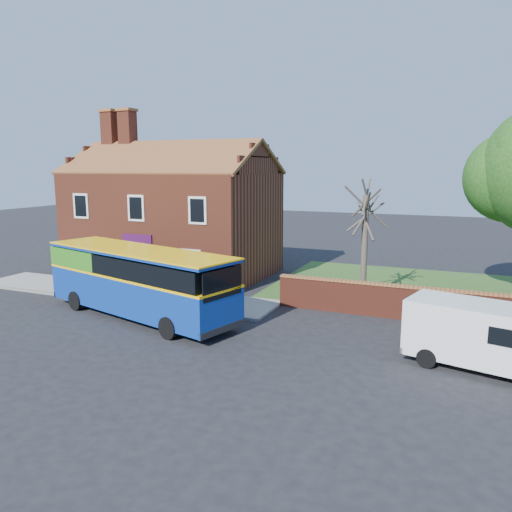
% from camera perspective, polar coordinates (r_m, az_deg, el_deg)
% --- Properties ---
extents(ground, '(120.00, 120.00, 0.00)m').
position_cam_1_polar(ground, '(20.28, -9.59, -9.92)').
color(ground, black).
rests_on(ground, ground).
extents(pavement, '(18.00, 3.50, 0.12)m').
position_cam_1_polar(pavement, '(28.67, -15.23, -4.04)').
color(pavement, gray).
rests_on(pavement, ground).
extents(kerb, '(18.00, 0.15, 0.14)m').
position_cam_1_polar(kerb, '(27.37, -17.49, -4.81)').
color(kerb, slate).
rests_on(kerb, ground).
extents(shop_building, '(12.30, 8.13, 10.50)m').
position_cam_1_polar(shop_building, '(32.72, -9.30, 3.88)').
color(shop_building, brown).
rests_on(shop_building, ground).
extents(bus, '(10.86, 5.39, 3.21)m').
position_cam_1_polar(bus, '(23.91, -13.74, -2.44)').
color(bus, navy).
rests_on(bus, ground).
extents(van_near, '(5.57, 3.27, 2.29)m').
position_cam_1_polar(van_near, '(18.91, 24.94, -8.13)').
color(van_near, white).
rests_on(van_near, ground).
extents(bare_tree, '(2.26, 2.69, 6.02)m').
position_cam_1_polar(bare_tree, '(26.07, 12.30, 1.48)').
color(bare_tree, '#4C4238').
rests_on(bare_tree, ground).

